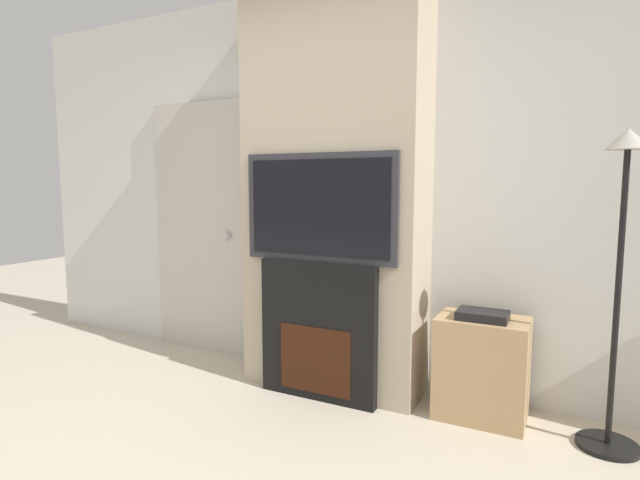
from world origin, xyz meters
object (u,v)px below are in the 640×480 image
(fireplace, at_px, (320,330))
(media_stand, at_px, (482,367))
(television, at_px, (320,208))
(floor_lamp, at_px, (620,260))

(fireplace, xyz_separation_m, media_stand, (0.96, 0.17, -0.13))
(television, bearing_deg, fireplace, 90.00)
(fireplace, relative_size, floor_lamp, 0.54)
(floor_lamp, distance_m, media_stand, 0.93)
(fireplace, distance_m, television, 0.77)
(television, xyz_separation_m, floor_lamp, (1.60, 0.12, -0.23))
(television, relative_size, media_stand, 1.58)
(fireplace, bearing_deg, floor_lamp, 4.38)
(fireplace, relative_size, television, 0.86)
(media_stand, bearing_deg, floor_lamp, -4.26)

